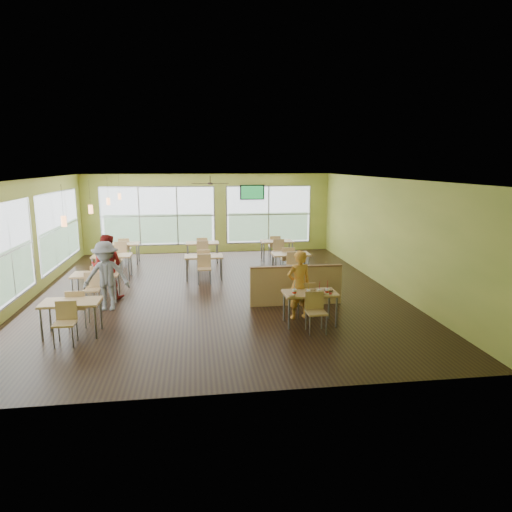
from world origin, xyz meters
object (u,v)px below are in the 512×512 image
(half_wall_divider, at_px, (296,285))
(food_basket, at_px, (329,290))
(main_table, at_px, (310,297))
(man_plaid, at_px, (299,285))

(half_wall_divider, distance_m, food_basket, 1.53)
(main_table, xyz_separation_m, man_plaid, (-0.17, 0.41, 0.19))
(main_table, bearing_deg, man_plaid, 112.70)
(food_basket, bearing_deg, main_table, -179.06)
(half_wall_divider, bearing_deg, food_basket, -73.38)
(man_plaid, relative_size, food_basket, 7.55)
(man_plaid, bearing_deg, main_table, 99.57)
(main_table, height_order, half_wall_divider, half_wall_divider)
(main_table, relative_size, food_basket, 7.01)
(main_table, height_order, food_basket, main_table)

